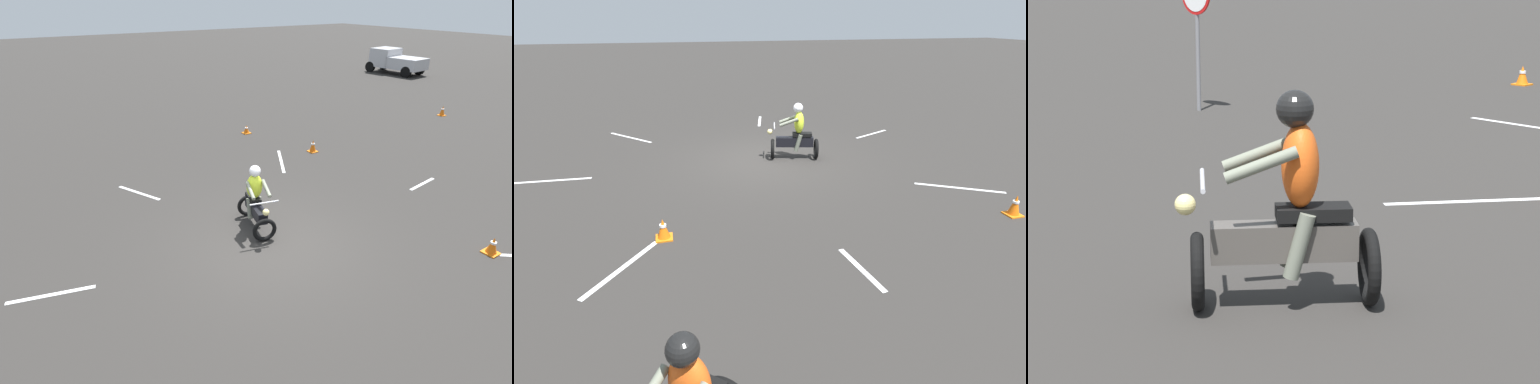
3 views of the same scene
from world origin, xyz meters
TOP-DOWN VIEW (x-y plane):
  - motorcycle_rider_background at (2.86, 8.48)m, footprint 1.36×1.46m
  - stop_sign at (10.61, 2.76)m, footprint 0.70×0.08m
  - traffic_cone_near_left at (8.50, -3.96)m, footprint 0.32×0.32m
  - lane_stripe_e at (5.89, 0.18)m, footprint 2.03×0.22m
  - lane_stripe_ne at (3.77, 4.78)m, footprint 1.20×1.54m

SIDE VIEW (x-z plane):
  - lane_stripe_e at x=5.89m, z-range 0.00..0.01m
  - lane_stripe_ne at x=3.77m, z-range 0.00..0.01m
  - traffic_cone_near_left at x=8.50m, z-range -0.01..0.38m
  - motorcycle_rider_background at x=2.86m, z-range -0.10..1.56m
  - stop_sign at x=10.61m, z-range 0.48..2.78m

